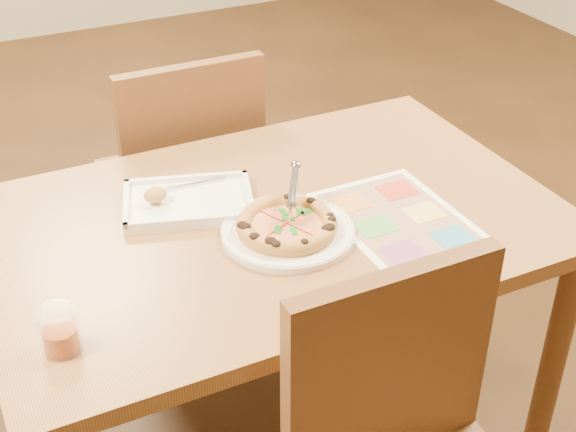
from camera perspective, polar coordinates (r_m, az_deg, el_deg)
name	(u,v)px	position (r m, az deg, el deg)	size (l,w,h in m)	color
dining_table	(271,247)	(1.87, -1.19, -2.20)	(1.30, 0.85, 0.72)	#97623C
chair_far	(186,161)	(2.39, -7.28, 3.89)	(0.42, 0.42, 0.47)	brown
plate	(288,232)	(1.75, 0.00, -1.16)	(0.29, 0.29, 0.02)	white
pizza	(287,225)	(1.74, -0.09, -0.65)	(0.22, 0.22, 0.03)	#BE8341
pizza_cutter	(293,192)	(1.75, 0.36, 1.73)	(0.09, 0.13, 0.09)	silver
appetizer_tray	(186,203)	(1.86, -7.27, 0.94)	(0.34, 0.28, 0.06)	white
glass_tumbler	(60,333)	(1.49, -15.92, -8.02)	(0.07, 0.07, 0.09)	#8B300A
menu	(400,220)	(1.82, 7.96, -0.29)	(0.28, 0.39, 0.01)	white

